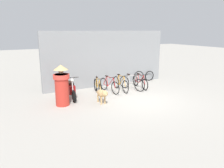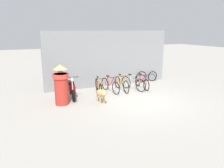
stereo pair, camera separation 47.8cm
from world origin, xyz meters
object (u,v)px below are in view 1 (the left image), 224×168
(bicycle_4, at_px, (140,82))
(motorcycle, at_px, (71,89))
(bicycle_2, at_px, (121,84))
(spare_tire_left, at_px, (139,77))
(spare_tire_right, at_px, (149,76))
(bicycle_3, at_px, (132,83))
(bicycle_1, at_px, (109,85))
(stray_dog, at_px, (102,94))
(person_in_robes, at_px, (62,85))
(bicycle_0, at_px, (98,87))

(bicycle_4, height_order, motorcycle, motorcycle)
(bicycle_2, xyz_separation_m, spare_tire_left, (1.90, 1.09, -0.02))
(spare_tire_right, bearing_deg, bicycle_2, -157.89)
(bicycle_2, distance_m, bicycle_3, 0.61)
(motorcycle, bearing_deg, bicycle_3, 96.08)
(spare_tire_left, bearing_deg, bicycle_3, -136.91)
(bicycle_1, distance_m, stray_dog, 1.79)
(bicycle_2, bearing_deg, bicycle_3, 81.99)
(bicycle_4, xyz_separation_m, person_in_robes, (-4.43, -0.74, 0.54))
(person_in_robes, bearing_deg, stray_dog, 116.70)
(stray_dog, bearing_deg, spare_tire_left, 126.77)
(bicycle_2, relative_size, person_in_robes, 1.02)
(bicycle_0, xyz_separation_m, bicycle_2, (1.26, -0.05, 0.01))
(person_in_robes, bearing_deg, bicycle_4, 147.50)
(bicycle_0, bearing_deg, bicycle_3, 96.95)
(bicycle_0, distance_m, bicycle_3, 1.86)
(bicycle_4, bearing_deg, bicycle_1, -86.78)
(bicycle_0, height_order, motorcycle, motorcycle)
(motorcycle, bearing_deg, person_in_robes, -30.11)
(bicycle_0, relative_size, motorcycle, 0.89)
(bicycle_2, bearing_deg, person_in_robes, -71.95)
(bicycle_3, distance_m, person_in_robes, 3.95)
(bicycle_2, distance_m, bicycle_4, 1.17)
(person_in_robes, xyz_separation_m, spare_tire_right, (5.96, 1.90, -0.56))
(bicycle_1, xyz_separation_m, person_in_robes, (-2.61, -0.82, 0.51))
(bicycle_1, bearing_deg, bicycle_4, 80.35)
(bicycle_2, distance_m, person_in_robes, 3.40)
(bicycle_4, bearing_deg, spare_tire_left, 153.75)
(bicycle_2, bearing_deg, stray_dog, -46.81)
(bicycle_1, bearing_deg, person_in_robes, -79.50)
(motorcycle, xyz_separation_m, spare_tire_left, (4.53, 1.09, -0.06))
(person_in_robes, distance_m, spare_tire_right, 6.28)
(bicycle_1, xyz_separation_m, stray_dog, (-1.08, -1.42, 0.08))
(motorcycle, distance_m, person_in_robes, 1.12)
(bicycle_0, height_order, stray_dog, bicycle_0)
(bicycle_0, height_order, bicycle_2, bicycle_2)
(bicycle_1, height_order, spare_tire_right, bicycle_1)
(stray_dog, bearing_deg, motorcycle, -144.83)
(bicycle_0, distance_m, bicycle_4, 2.44)
(bicycle_3, height_order, bicycle_4, bicycle_3)
(bicycle_1, relative_size, stray_dog, 1.54)
(person_in_robes, bearing_deg, bicycle_1, 155.52)
(stray_dog, bearing_deg, bicycle_4, 117.03)
(bicycle_1, distance_m, motorcycle, 1.98)
(bicycle_0, bearing_deg, person_in_robes, -54.74)
(bicycle_4, relative_size, person_in_robes, 0.95)
(bicycle_0, height_order, person_in_robes, person_in_robes)
(bicycle_3, xyz_separation_m, spare_tire_left, (1.30, 1.22, -0.01))
(bicycle_0, relative_size, bicycle_1, 1.02)
(bicycle_3, bearing_deg, stray_dog, -79.47)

